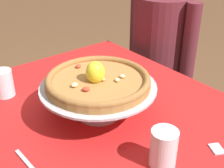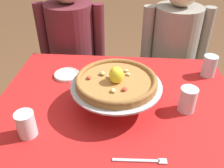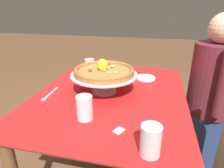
{
  "view_description": "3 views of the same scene",
  "coord_description": "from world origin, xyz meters",
  "px_view_note": "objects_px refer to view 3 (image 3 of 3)",
  "views": [
    {
      "loc": [
        0.76,
        -0.59,
        1.37
      ],
      "look_at": [
        0.02,
        0.0,
        0.85
      ],
      "focal_mm": 48.27,
      "sensor_mm": 36.0,
      "label": 1
    },
    {
      "loc": [
        0.05,
        -0.95,
        1.47
      ],
      "look_at": [
        -0.03,
        0.02,
        0.81
      ],
      "focal_mm": 38.88,
      "sensor_mm": 36.0,
      "label": 2
    },
    {
      "loc": [
        1.1,
        0.26,
        1.25
      ],
      "look_at": [
        0.01,
        0.01,
        0.8
      ],
      "focal_mm": 31.2,
      "sensor_mm": 36.0,
      "label": 3
    }
  ],
  "objects_px": {
    "pizza": "(104,71)",
    "pizza_stand": "(104,78)",
    "dinner_fork": "(50,94)",
    "water_glass_side_right": "(85,109)",
    "sugar_packet": "(119,131)",
    "side_plate": "(146,78)",
    "water_glass_back_right": "(150,142)",
    "water_glass_front_left": "(90,66)",
    "diner_left": "(210,98)"
  },
  "relations": [
    {
      "from": "pizza",
      "to": "diner_left",
      "type": "xyz_separation_m",
      "value": [
        -0.38,
        0.73,
        -0.29
      ]
    },
    {
      "from": "water_glass_side_right",
      "to": "diner_left",
      "type": "distance_m",
      "value": 1.04
    },
    {
      "from": "diner_left",
      "to": "sugar_packet",
      "type": "bearing_deg",
      "value": -35.97
    },
    {
      "from": "pizza",
      "to": "water_glass_front_left",
      "type": "bearing_deg",
      "value": -148.16
    },
    {
      "from": "water_glass_front_left",
      "to": "diner_left",
      "type": "relative_size",
      "value": 0.09
    },
    {
      "from": "water_glass_side_right",
      "to": "water_glass_back_right",
      "type": "height_order",
      "value": "water_glass_back_right"
    },
    {
      "from": "pizza",
      "to": "water_glass_side_right",
      "type": "xyz_separation_m",
      "value": [
        0.33,
        -0.01,
        -0.09
      ]
    },
    {
      "from": "pizza",
      "to": "sugar_packet",
      "type": "relative_size",
      "value": 7.37
    },
    {
      "from": "water_glass_front_left",
      "to": "dinner_fork",
      "type": "distance_m",
      "value": 0.48
    },
    {
      "from": "water_glass_side_right",
      "to": "dinner_fork",
      "type": "height_order",
      "value": "water_glass_side_right"
    },
    {
      "from": "pizza",
      "to": "sugar_packet",
      "type": "height_order",
      "value": "pizza"
    },
    {
      "from": "side_plate",
      "to": "dinner_fork",
      "type": "relative_size",
      "value": 0.72
    },
    {
      "from": "water_glass_side_right",
      "to": "dinner_fork",
      "type": "bearing_deg",
      "value": -123.72
    },
    {
      "from": "side_plate",
      "to": "pizza",
      "type": "bearing_deg",
      "value": -39.05
    },
    {
      "from": "pizza",
      "to": "side_plate",
      "type": "xyz_separation_m",
      "value": [
        -0.3,
        0.24,
        -0.13
      ]
    },
    {
      "from": "diner_left",
      "to": "pizza_stand",
      "type": "bearing_deg",
      "value": -62.53
    },
    {
      "from": "pizza",
      "to": "water_glass_back_right",
      "type": "relative_size",
      "value": 3.03
    },
    {
      "from": "pizza_stand",
      "to": "dinner_fork",
      "type": "height_order",
      "value": "pizza_stand"
    },
    {
      "from": "pizza",
      "to": "water_glass_side_right",
      "type": "height_order",
      "value": "pizza"
    },
    {
      "from": "pizza",
      "to": "water_glass_side_right",
      "type": "relative_size",
      "value": 3.06
    },
    {
      "from": "pizza_stand",
      "to": "side_plate",
      "type": "bearing_deg",
      "value": 141.04
    },
    {
      "from": "water_glass_side_right",
      "to": "pizza_stand",
      "type": "bearing_deg",
      "value": 178.5
    },
    {
      "from": "dinner_fork",
      "to": "sugar_packet",
      "type": "distance_m",
      "value": 0.56
    },
    {
      "from": "pizza",
      "to": "side_plate",
      "type": "height_order",
      "value": "pizza"
    },
    {
      "from": "water_glass_side_right",
      "to": "pizza",
      "type": "bearing_deg",
      "value": 178.59
    },
    {
      "from": "pizza_stand",
      "to": "sugar_packet",
      "type": "xyz_separation_m",
      "value": [
        0.39,
        0.17,
        -0.09
      ]
    },
    {
      "from": "pizza_stand",
      "to": "dinner_fork",
      "type": "relative_size",
      "value": 2.05
    },
    {
      "from": "pizza_stand",
      "to": "water_glass_front_left",
      "type": "distance_m",
      "value": 0.42
    },
    {
      "from": "pizza_stand",
      "to": "water_glass_front_left",
      "type": "height_order",
      "value": "pizza_stand"
    },
    {
      "from": "pizza_stand",
      "to": "water_glass_front_left",
      "type": "xyz_separation_m",
      "value": [
        -0.35,
        -0.22,
        -0.04
      ]
    },
    {
      "from": "dinner_fork",
      "to": "pizza",
      "type": "bearing_deg",
      "value": 110.5
    },
    {
      "from": "water_glass_side_right",
      "to": "side_plate",
      "type": "relative_size",
      "value": 0.83
    },
    {
      "from": "side_plate",
      "to": "sugar_packet",
      "type": "distance_m",
      "value": 0.69
    },
    {
      "from": "pizza_stand",
      "to": "water_glass_side_right",
      "type": "distance_m",
      "value": 0.33
    },
    {
      "from": "pizza_stand",
      "to": "sugar_packet",
      "type": "height_order",
      "value": "pizza_stand"
    },
    {
      "from": "dinner_fork",
      "to": "sugar_packet",
      "type": "xyz_separation_m",
      "value": [
        0.27,
        0.49,
        -0.0
      ]
    },
    {
      "from": "pizza_stand",
      "to": "sugar_packet",
      "type": "bearing_deg",
      "value": 23.97
    },
    {
      "from": "pizza",
      "to": "pizza_stand",
      "type": "bearing_deg",
      "value": 62.42
    },
    {
      "from": "pizza_stand",
      "to": "sugar_packet",
      "type": "distance_m",
      "value": 0.44
    },
    {
      "from": "dinner_fork",
      "to": "water_glass_side_right",
      "type": "bearing_deg",
      "value": 56.28
    },
    {
      "from": "pizza_stand",
      "to": "water_glass_back_right",
      "type": "distance_m",
      "value": 0.59
    },
    {
      "from": "water_glass_side_right",
      "to": "water_glass_front_left",
      "type": "bearing_deg",
      "value": -162.76
    },
    {
      "from": "water_glass_back_right",
      "to": "water_glass_front_left",
      "type": "bearing_deg",
      "value": -148.1
    },
    {
      "from": "sugar_packet",
      "to": "water_glass_back_right",
      "type": "bearing_deg",
      "value": 51.23
    },
    {
      "from": "side_plate",
      "to": "water_glass_side_right",
      "type": "bearing_deg",
      "value": -21.82
    },
    {
      "from": "sugar_packet",
      "to": "side_plate",
      "type": "bearing_deg",
      "value": 174.34
    },
    {
      "from": "pizza_stand",
      "to": "pizza",
      "type": "distance_m",
      "value": 0.05
    },
    {
      "from": "pizza",
      "to": "water_glass_front_left",
      "type": "relative_size",
      "value": 3.3
    },
    {
      "from": "pizza",
      "to": "dinner_fork",
      "type": "xyz_separation_m",
      "value": [
        0.12,
        -0.32,
        -0.14
      ]
    },
    {
      "from": "pizza",
      "to": "water_glass_back_right",
      "type": "distance_m",
      "value": 0.6
    }
  ]
}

